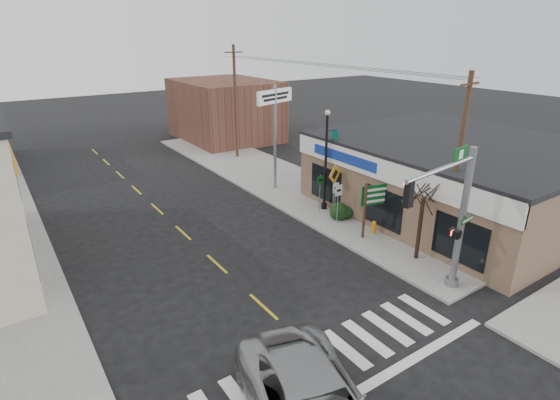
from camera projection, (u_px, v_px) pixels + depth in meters
ground at (330, 368)px, 13.82m from camera, size 140.00×140.00×0.00m
sidewalk_right at (307, 193)px, 28.53m from camera, size 6.00×38.00×0.13m
center_line at (217, 264)px, 19.99m from camera, size 0.12×56.00×0.01m
crosswalk at (322, 361)px, 14.13m from camera, size 11.00×2.20×0.01m
thrift_store at (456, 178)px, 25.31m from camera, size 12.00×14.00×4.00m
bldg_distant_right at (225, 110)px, 42.22m from camera, size 8.00×10.00×5.60m
traffic_signal_pole at (453, 208)px, 16.45m from camera, size 4.77×0.38×6.04m
guide_sign at (375, 200)px, 21.92m from camera, size 1.67×0.14×2.93m
fire_hydrant at (374, 227)px, 22.57m from camera, size 0.22×0.22×0.71m
ped_crossing_sign at (334, 181)px, 24.27m from camera, size 1.17×0.08×3.02m
lamp_post at (327, 153)px, 24.70m from camera, size 0.75×0.59×5.81m
dance_center_sign at (275, 111)px, 27.52m from camera, size 3.18×0.20×6.75m
bare_tree at (425, 187)px, 19.02m from camera, size 2.21×2.21×4.42m
shrub_front at (432, 229)px, 22.04m from camera, size 1.36×1.36×1.02m
shrub_back at (339, 212)px, 24.39m from camera, size 1.06×1.06×0.79m
utility_pole_near at (457, 166)px, 19.17m from camera, size 1.45×0.22×8.35m
utility_pole_far at (235, 101)px, 35.01m from camera, size 1.54×0.23×8.87m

